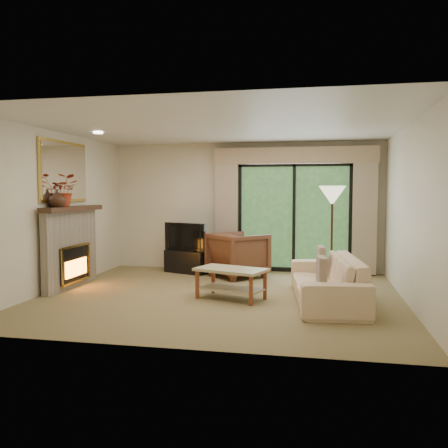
% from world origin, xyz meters
% --- Properties ---
extents(floor, '(5.50, 5.50, 0.00)m').
position_xyz_m(floor, '(0.00, 0.00, 0.00)').
color(floor, olive).
rests_on(floor, ground).
extents(ceiling, '(5.50, 5.50, 0.00)m').
position_xyz_m(ceiling, '(0.00, 0.00, 2.60)').
color(ceiling, silver).
rests_on(ceiling, ground).
extents(wall_back, '(5.00, 0.00, 5.00)m').
position_xyz_m(wall_back, '(0.00, 2.50, 1.30)').
color(wall_back, beige).
rests_on(wall_back, ground).
extents(wall_front, '(5.00, 0.00, 5.00)m').
position_xyz_m(wall_front, '(0.00, -2.50, 1.30)').
color(wall_front, beige).
rests_on(wall_front, ground).
extents(wall_left, '(0.00, 5.00, 5.00)m').
position_xyz_m(wall_left, '(-2.75, 0.00, 1.30)').
color(wall_left, beige).
rests_on(wall_left, ground).
extents(wall_right, '(0.00, 5.00, 5.00)m').
position_xyz_m(wall_right, '(2.75, 0.00, 1.30)').
color(wall_right, beige).
rests_on(wall_right, ground).
extents(fireplace, '(0.24, 1.70, 1.37)m').
position_xyz_m(fireplace, '(-2.63, 0.20, 0.69)').
color(fireplace, gray).
rests_on(fireplace, floor).
extents(mirror, '(0.07, 1.45, 1.02)m').
position_xyz_m(mirror, '(-2.71, 0.20, 1.95)').
color(mirror, gold).
rests_on(mirror, wall_left).
extents(sliding_door, '(2.26, 0.10, 2.16)m').
position_xyz_m(sliding_door, '(1.00, 2.45, 1.10)').
color(sliding_door, black).
rests_on(sliding_door, floor).
extents(curtain_left, '(0.45, 0.18, 2.35)m').
position_xyz_m(curtain_left, '(-0.35, 2.34, 1.20)').
color(curtain_left, tan).
rests_on(curtain_left, floor).
extents(curtain_right, '(0.45, 0.18, 2.35)m').
position_xyz_m(curtain_right, '(2.35, 2.34, 1.20)').
color(curtain_right, tan).
rests_on(curtain_right, floor).
extents(cornice, '(3.20, 0.24, 0.32)m').
position_xyz_m(cornice, '(1.00, 2.36, 2.32)').
color(cornice, tan).
rests_on(cornice, wall_back).
extents(media_console, '(0.98, 0.69, 0.45)m').
position_xyz_m(media_console, '(-1.07, 1.95, 0.22)').
color(media_console, black).
rests_on(media_console, floor).
extents(tv, '(0.94, 0.45, 0.55)m').
position_xyz_m(tv, '(-1.07, 1.95, 0.72)').
color(tv, black).
rests_on(tv, media_console).
extents(armchair, '(1.30, 1.30, 0.85)m').
position_xyz_m(armchair, '(-0.00, 1.67, 0.43)').
color(armchair, brown).
rests_on(armchair, floor).
extents(sofa, '(1.14, 2.37, 0.67)m').
position_xyz_m(sofa, '(1.61, -0.09, 0.33)').
color(sofa, beige).
rests_on(sofa, floor).
extents(pillow_near, '(0.14, 0.40, 0.39)m').
position_xyz_m(pillow_near, '(1.53, -0.75, 0.56)').
color(pillow_near, '#50322B').
rests_on(pillow_near, sofa).
extents(pillow_far, '(0.14, 0.38, 0.37)m').
position_xyz_m(pillow_far, '(1.53, 0.57, 0.56)').
color(pillow_far, '#50322B').
rests_on(pillow_far, sofa).
extents(coffee_table, '(1.16, 0.87, 0.47)m').
position_xyz_m(coffee_table, '(0.20, -0.16, 0.23)').
color(coffee_table, tan).
rests_on(coffee_table, floor).
extents(floor_lamp, '(0.53, 0.53, 1.71)m').
position_xyz_m(floor_lamp, '(1.71, 1.21, 0.86)').
color(floor_lamp, beige).
rests_on(floor_lamp, floor).
extents(vase, '(0.29, 0.29, 0.29)m').
position_xyz_m(vase, '(-2.61, -0.22, 1.51)').
color(vase, '#392216').
rests_on(vase, fireplace).
extents(branches, '(0.58, 0.54, 0.53)m').
position_xyz_m(branches, '(-2.61, -0.01, 1.64)').
color(branches, '#983019').
rests_on(branches, fireplace).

